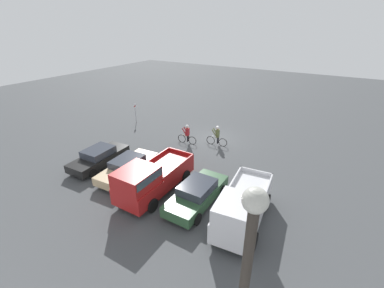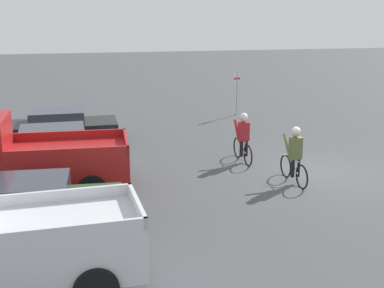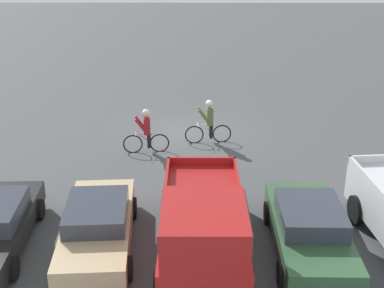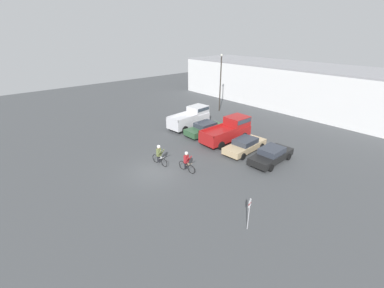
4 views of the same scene
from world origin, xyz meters
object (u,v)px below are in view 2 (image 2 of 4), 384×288
cyclist_1 (295,154)px  fire_lane_sign (237,89)px  sedan_1 (53,146)px  sedan_0 (25,207)px  cyclist_0 (243,137)px  pickup_truck_1 (10,156)px  sedan_2 (58,126)px

cyclist_1 → fire_lane_sign: fire_lane_sign is taller
sedan_1 → sedan_0: bearing=177.6°
sedan_1 → fire_lane_sign: (6.62, -8.13, 0.61)m
cyclist_0 → fire_lane_sign: 7.58m
sedan_0 → pickup_truck_1: size_ratio=0.84×
sedan_1 → fire_lane_sign: size_ratio=2.30×
cyclist_1 → fire_lane_sign: size_ratio=0.88×
sedan_1 → cyclist_0: (-0.77, -6.46, 0.23)m
sedan_0 → cyclist_0: size_ratio=2.67×
sedan_0 → sedan_1: (5.60, -0.24, -0.04)m
cyclist_1 → sedan_2: bearing=51.5°
pickup_truck_1 → cyclist_0: size_ratio=3.19×
sedan_1 → cyclist_1: (-3.15, -7.45, 0.25)m
sedan_1 → fire_lane_sign: bearing=-50.9°
sedan_2 → cyclist_1: bearing=-128.5°
sedan_0 → sedan_2: bearing=-1.4°
pickup_truck_1 → fire_lane_sign: size_ratio=2.67×
cyclist_1 → sedan_1: bearing=67.1°
sedan_1 → sedan_2: size_ratio=1.04×
cyclist_1 → cyclist_0: bearing=22.4°
pickup_truck_1 → sedan_1: bearing=-18.6°
cyclist_1 → sedan_0: bearing=107.7°
sedan_0 → cyclist_0: cyclist_0 is taller
sedan_0 → cyclist_0: bearing=-54.2°
pickup_truck_1 → sedan_1: pickup_truck_1 is taller
sedan_2 → pickup_truck_1: bearing=170.8°
pickup_truck_1 → sedan_1: size_ratio=1.16×
pickup_truck_1 → cyclist_0: 7.69m
sedan_1 → pickup_truck_1: bearing=161.4°
pickup_truck_1 → sedan_1: (2.80, -0.94, -0.53)m
pickup_truck_1 → cyclist_0: bearing=-74.6°
sedan_2 → cyclist_0: (-3.57, -6.50, 0.22)m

